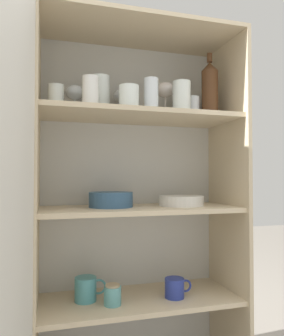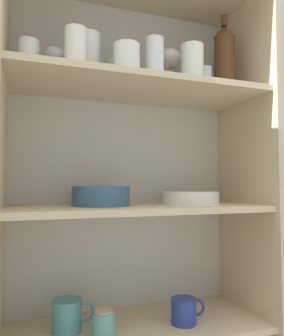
# 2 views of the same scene
# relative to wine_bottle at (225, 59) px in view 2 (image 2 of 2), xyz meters

# --- Properties ---
(cupboard_back_panel) EXTENTS (0.87, 0.02, 1.53)m
(cupboard_back_panel) POSITION_rel_wine_bottle_xyz_m (-0.33, 0.20, -0.54)
(cupboard_back_panel) COLOR silver
(cupboard_back_panel) RESTS_ON ground_plane
(cupboard_side_right) EXTENTS (0.02, 0.37, 1.53)m
(cupboard_side_right) POSITION_rel_wine_bottle_xyz_m (0.10, 0.02, -0.54)
(cupboard_side_right) COLOR #CCB793
(cupboard_side_right) RESTS_ON ground_plane
(shelf_board_lower) EXTENTS (0.84, 0.34, 0.02)m
(shelf_board_lower) POSITION_rel_wine_bottle_xyz_m (-0.33, 0.02, -0.93)
(shelf_board_lower) COLOR beige
(shelf_board_middle) EXTENTS (0.84, 0.34, 0.02)m
(shelf_board_middle) POSITION_rel_wine_bottle_xyz_m (-0.33, 0.02, -0.54)
(shelf_board_middle) COLOR beige
(shelf_board_upper) EXTENTS (0.84, 0.34, 0.02)m
(shelf_board_upper) POSITION_rel_wine_bottle_xyz_m (-0.33, 0.02, -0.14)
(shelf_board_upper) COLOR beige
(tumbler_glass_0) EXTENTS (0.07, 0.07, 0.15)m
(tumbler_glass_0) POSITION_rel_wine_bottle_xyz_m (-0.09, 0.11, -0.06)
(tumbler_glass_0) COLOR white
(tumbler_glass_0) RESTS_ON shelf_board_upper
(tumbler_glass_1) EXTENTS (0.08, 0.08, 0.15)m
(tumbler_glass_1) POSITION_rel_wine_bottle_xyz_m (-0.50, 0.01, -0.05)
(tumbler_glass_1) COLOR white
(tumbler_glass_1) RESTS_ON shelf_board_upper
(tumbler_glass_2) EXTENTS (0.08, 0.08, 0.09)m
(tumbler_glass_2) POSITION_rel_wine_bottle_xyz_m (-0.40, -0.07, -0.08)
(tumbler_glass_2) COLOR white
(tumbler_glass_2) RESTS_ON shelf_board_upper
(tumbler_glass_3) EXTENTS (0.08, 0.08, 0.14)m
(tumbler_glass_3) POSITION_rel_wine_bottle_xyz_m (-0.16, -0.05, -0.06)
(tumbler_glass_3) COLOR white
(tumbler_glass_3) RESTS_ON shelf_board_upper
(tumbler_glass_4) EXTENTS (0.06, 0.06, 0.11)m
(tumbler_glass_4) POSITION_rel_wine_bottle_xyz_m (-0.55, -0.08, -0.07)
(tumbler_glass_4) COLOR white
(tumbler_glass_4) RESTS_ON shelf_board_upper
(tumbler_glass_5) EXTENTS (0.06, 0.06, 0.09)m
(tumbler_glass_5) POSITION_rel_wine_bottle_xyz_m (-0.68, -0.00, -0.08)
(tumbler_glass_5) COLOR white
(tumbler_glass_5) RESTS_ON shelf_board_upper
(tumbler_glass_6) EXTENTS (0.07, 0.07, 0.09)m
(tumbler_glass_6) POSITION_rel_wine_bottle_xyz_m (-0.02, 0.11, -0.08)
(tumbler_glass_6) COLOR white
(tumbler_glass_6) RESTS_ON shelf_board_upper
(tumbler_glass_7) EXTENTS (0.06, 0.06, 0.09)m
(tumbler_glass_7) POSITION_rel_wine_bottle_xyz_m (-0.08, 0.02, -0.08)
(tumbler_glass_7) COLOR white
(tumbler_glass_7) RESTS_ON shelf_board_upper
(tumbler_glass_8) EXTENTS (0.06, 0.06, 0.14)m
(tumbler_glass_8) POSITION_rel_wine_bottle_xyz_m (-0.30, -0.05, -0.06)
(tumbler_glass_8) COLOR white
(tumbler_glass_8) RESTS_ON shelf_board_upper
(wine_glass_0) EXTENTS (0.08, 0.08, 0.13)m
(wine_glass_0) POSITION_rel_wine_bottle_xyz_m (-0.60, 0.10, -0.04)
(wine_glass_0) COLOR white
(wine_glass_0) RESTS_ON shelf_board_upper
(wine_glass_1) EXTENTS (0.09, 0.09, 0.14)m
(wine_glass_1) POSITION_rel_wine_bottle_xyz_m (-0.38, 0.13, -0.03)
(wine_glass_1) COLOR white
(wine_glass_1) RESTS_ON shelf_board_upper
(wine_glass_2) EXTENTS (0.09, 0.09, 0.16)m
(wine_glass_2) POSITION_rel_wine_bottle_xyz_m (-0.20, 0.06, -0.01)
(wine_glass_2) COLOR silver
(wine_glass_2) RESTS_ON shelf_board_upper
(wine_bottle) EXTENTS (0.08, 0.08, 0.29)m
(wine_bottle) POSITION_rel_wine_bottle_xyz_m (0.00, 0.00, 0.00)
(wine_bottle) COLOR #4C2D19
(wine_bottle) RESTS_ON shelf_board_upper
(plate_stack_white) EXTENTS (0.20, 0.20, 0.04)m
(plate_stack_white) POSITION_rel_wine_bottle_xyz_m (-0.13, 0.03, -0.51)
(plate_stack_white) COLOR silver
(plate_stack_white) RESTS_ON shelf_board_middle
(mixing_bowl_large) EXTENTS (0.19, 0.19, 0.06)m
(mixing_bowl_large) POSITION_rel_wine_bottle_xyz_m (-0.45, 0.05, -0.50)
(mixing_bowl_large) COLOR #33567A
(mixing_bowl_large) RESTS_ON shelf_board_middle
(coffee_mug_primary) EXTENTS (0.13, 0.09, 0.10)m
(coffee_mug_primary) POSITION_rel_wine_bottle_xyz_m (-0.55, 0.05, -0.87)
(coffee_mug_primary) COLOR teal
(coffee_mug_primary) RESTS_ON shelf_board_lower
(coffee_mug_extra_1) EXTENTS (0.12, 0.08, 0.08)m
(coffee_mug_extra_1) POSITION_rel_wine_bottle_xyz_m (-0.18, -0.02, -0.88)
(coffee_mug_extra_1) COLOR #283893
(coffee_mug_extra_1) RESTS_ON shelf_board_lower
(storage_jar) EXTENTS (0.07, 0.07, 0.08)m
(storage_jar) POSITION_rel_wine_bottle_xyz_m (-0.46, -0.03, -0.88)
(storage_jar) COLOR #5BA3A8
(storage_jar) RESTS_ON shelf_board_lower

